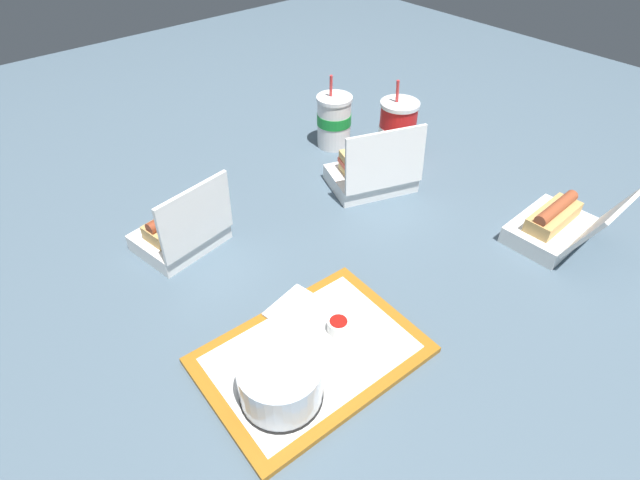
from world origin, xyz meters
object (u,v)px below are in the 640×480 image
(clamshell_hotdog_front, at_px, (181,231))
(soda_cup_back, at_px, (398,128))
(clamshell_sandwich_corner, at_px, (372,171))
(food_tray, at_px, (312,355))
(ketchup_cup, at_px, (338,325))
(plastic_fork, at_px, (351,352))
(cake_container, at_px, (281,382))
(soda_cup_center, at_px, (334,121))
(clamshell_hotdog_left, at_px, (556,225))

(clamshell_hotdog_front, bearing_deg, soda_cup_back, 178.30)
(soda_cup_back, bearing_deg, clamshell_sandwich_corner, 24.94)
(food_tray, xyz_separation_m, clamshell_hotdog_front, (0.02, -0.41, 0.03))
(ketchup_cup, relative_size, soda_cup_back, 0.19)
(plastic_fork, xyz_separation_m, clamshell_sandwich_corner, (-0.40, -0.35, 0.03))
(cake_container, bearing_deg, soda_cup_center, -137.48)
(cake_container, height_order, clamshell_hotdog_front, clamshell_hotdog_front)
(soda_cup_center, bearing_deg, food_tray, 45.29)
(cake_container, bearing_deg, ketchup_cup, -165.71)
(clamshell_sandwich_corner, bearing_deg, soda_cup_back, -155.06)
(ketchup_cup, distance_m, clamshell_sandwich_corner, 0.49)
(clamshell_hotdog_front, height_order, clamshell_hotdog_left, clamshell_hotdog_front)
(plastic_fork, height_order, clamshell_hotdog_left, clamshell_hotdog_left)
(clamshell_hotdog_left, bearing_deg, food_tray, -9.44)
(clamshell_hotdog_front, bearing_deg, food_tray, 92.91)
(plastic_fork, bearing_deg, soda_cup_center, -110.68)
(cake_container, bearing_deg, soda_cup_back, -149.58)
(ketchup_cup, height_order, soda_cup_back, soda_cup_back)
(clamshell_hotdog_front, height_order, clamshell_sandwich_corner, clamshell_sandwich_corner)
(clamshell_hotdog_left, bearing_deg, clamshell_sandwich_corner, -69.26)
(plastic_fork, bearing_deg, soda_cup_back, -124.37)
(ketchup_cup, xyz_separation_m, clamshell_hotdog_left, (-0.54, 0.11, 0.01))
(ketchup_cup, distance_m, plastic_fork, 0.06)
(cake_container, distance_m, clamshell_hotdog_front, 0.45)
(clamshell_sandwich_corner, height_order, clamshell_hotdog_left, clamshell_sandwich_corner)
(ketchup_cup, bearing_deg, clamshell_sandwich_corner, -142.06)
(ketchup_cup, xyz_separation_m, clamshell_sandwich_corner, (-0.39, -0.30, 0.02))
(plastic_fork, relative_size, soda_cup_back, 0.54)
(cake_container, bearing_deg, plastic_fork, 175.07)
(food_tray, distance_m, cake_container, 0.11)
(soda_cup_center, bearing_deg, ketchup_cup, 48.88)
(food_tray, height_order, soda_cup_center, soda_cup_center)
(soda_cup_back, bearing_deg, clamshell_hotdog_left, 87.10)
(clamshell_sandwich_corner, bearing_deg, food_tray, 34.13)
(soda_cup_back, bearing_deg, food_tray, 31.70)
(food_tray, xyz_separation_m, clamshell_hotdog_left, (-0.61, 0.10, 0.03))
(ketchup_cup, bearing_deg, food_tray, 5.73)
(clamshell_hotdog_left, relative_size, soda_cup_center, 0.95)
(clamshell_hotdog_front, bearing_deg, clamshell_sandwich_corner, 167.76)
(food_tray, bearing_deg, clamshell_hotdog_front, -87.09)
(food_tray, bearing_deg, cake_container, 20.40)
(plastic_fork, distance_m, clamshell_sandwich_corner, 0.54)
(clamshell_hotdog_left, height_order, soda_cup_back, soda_cup_back)
(ketchup_cup, bearing_deg, plastic_fork, 72.23)
(food_tray, distance_m, ketchup_cup, 0.07)
(plastic_fork, xyz_separation_m, soda_cup_center, (-0.47, -0.58, 0.06))
(clamshell_sandwich_corner, distance_m, soda_cup_back, 0.20)
(food_tray, relative_size, cake_container, 2.85)
(food_tray, relative_size, clamshell_sandwich_corner, 1.58)
(clamshell_hotdog_left, bearing_deg, soda_cup_center, -82.40)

